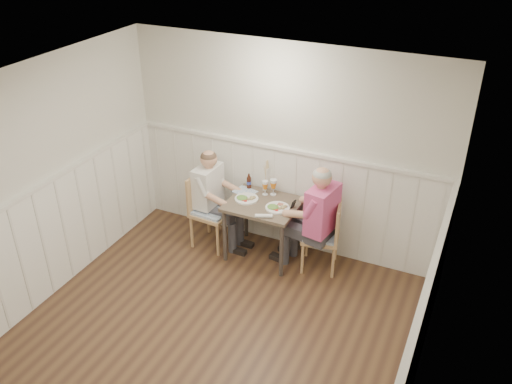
% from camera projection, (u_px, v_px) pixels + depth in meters
% --- Properties ---
extents(ground_plane, '(4.50, 4.50, 0.00)m').
position_uv_depth(ground_plane, '(197.00, 357.00, 5.33)').
color(ground_plane, '#432B1E').
extents(room_shell, '(4.04, 4.54, 2.60)m').
position_uv_depth(room_shell, '(188.00, 227.00, 4.59)').
color(room_shell, beige).
rests_on(room_shell, ground).
extents(wainscot, '(4.00, 4.49, 1.34)m').
position_uv_depth(wainscot, '(227.00, 262.00, 5.54)').
color(wainscot, silver).
rests_on(wainscot, ground).
extents(dining_table, '(0.84, 0.70, 0.75)m').
position_uv_depth(dining_table, '(263.00, 210.00, 6.52)').
color(dining_table, brown).
rests_on(dining_table, ground).
extents(chair_right, '(0.50, 0.50, 0.89)m').
position_uv_depth(chair_right, '(325.00, 233.00, 6.37)').
color(chair_right, '#AA7D56').
rests_on(chair_right, ground).
extents(chair_left, '(0.49, 0.49, 0.97)m').
position_uv_depth(chair_left, '(208.00, 207.00, 6.81)').
color(chair_left, '#AA7D56').
rests_on(chair_left, ground).
extents(man_in_pink, '(0.70, 0.49, 1.39)m').
position_uv_depth(man_in_pink, '(318.00, 228.00, 6.28)').
color(man_in_pink, '#3F3F47').
rests_on(man_in_pink, ground).
extents(diner_cream, '(0.62, 0.43, 1.31)m').
position_uv_depth(diner_cream, '(212.00, 204.00, 6.83)').
color(diner_cream, '#3F3F47').
rests_on(diner_cream, ground).
extents(plate_man, '(0.29, 0.29, 0.07)m').
position_uv_depth(plate_man, '(277.00, 207.00, 6.34)').
color(plate_man, white).
rests_on(plate_man, dining_table).
extents(plate_diner, '(0.29, 0.29, 0.07)m').
position_uv_depth(plate_diner, '(245.00, 198.00, 6.52)').
color(plate_diner, white).
rests_on(plate_diner, dining_table).
extents(beer_glass_a, '(0.08, 0.08, 0.21)m').
position_uv_depth(beer_glass_a, '(273.00, 185.00, 6.57)').
color(beer_glass_a, silver).
rests_on(beer_glass_a, dining_table).
extents(beer_glass_b, '(0.08, 0.08, 0.19)m').
position_uv_depth(beer_glass_b, '(265.00, 186.00, 6.58)').
color(beer_glass_b, silver).
rests_on(beer_glass_b, dining_table).
extents(beer_bottle, '(0.06, 0.06, 0.20)m').
position_uv_depth(beer_bottle, '(249.00, 182.00, 6.74)').
color(beer_bottle, '#32130B').
rests_on(beer_bottle, dining_table).
extents(rolled_napkin, '(0.20, 0.12, 0.04)m').
position_uv_depth(rolled_napkin, '(264.00, 216.00, 6.16)').
color(rolled_napkin, white).
rests_on(rolled_napkin, dining_table).
extents(grass_vase, '(0.05, 0.05, 0.44)m').
position_uv_depth(grass_vase, '(265.00, 176.00, 6.64)').
color(grass_vase, silver).
rests_on(grass_vase, dining_table).
extents(gingham_mat, '(0.30, 0.27, 0.01)m').
position_uv_depth(gingham_mat, '(245.00, 192.00, 6.70)').
color(gingham_mat, '#5E87B7').
rests_on(gingham_mat, dining_table).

